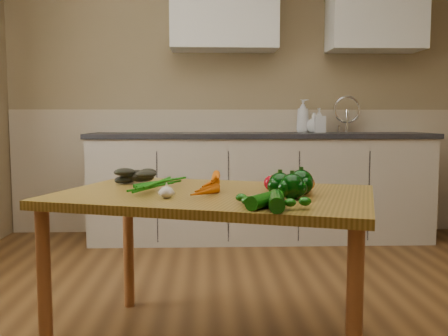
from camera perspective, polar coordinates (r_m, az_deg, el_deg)
name	(u,v)px	position (r m, az deg, el deg)	size (l,w,h in m)	color
room	(265,65)	(2.20, 4.67, 11.67)	(4.04, 5.04, 2.64)	brown
counter_run	(261,185)	(4.25, 4.27, -1.96)	(2.84, 0.64, 1.14)	#B1A694
upper_cabinets	(296,9)	(4.48, 8.23, 17.59)	(2.15, 0.35, 0.70)	silver
table	(214,210)	(2.15, -1.10, -4.84)	(1.51, 1.21, 0.70)	olive
soap_bottle_a	(303,116)	(4.43, 9.00, 5.90)	(0.11, 0.11, 0.29)	silver
soap_bottle_b	(319,120)	(4.38, 10.81, 5.37)	(0.09, 0.10, 0.21)	silver
soap_bottle_c	(314,123)	(4.41, 10.25, 5.12)	(0.13, 0.13, 0.17)	silver
carrot_bunch	(194,185)	(2.14, -3.48, -1.90)	(0.24, 0.19, 0.07)	#CB5704
leafy_greens	(138,174)	(2.48, -9.77, -0.64)	(0.19, 0.17, 0.09)	black
garlic_bulb	(167,192)	(1.99, -6.58, -2.78)	(0.06, 0.06, 0.05)	silver
pepper_a	(280,185)	(2.03, 6.42, -1.90)	(0.10, 0.10, 0.10)	black
pepper_b	(301,183)	(2.08, 8.80, -1.65)	(0.10, 0.10, 0.10)	black
pepper_c	(292,187)	(1.97, 7.78, -2.11)	(0.10, 0.10, 0.10)	black
tomato_a	(272,183)	(2.19, 5.55, -1.72)	(0.08, 0.08, 0.07)	maroon
tomato_b	(291,181)	(2.29, 7.65, -1.54)	(0.06, 0.06, 0.06)	#BB5404
tomato_c	(306,183)	(2.19, 9.35, -1.75)	(0.08, 0.08, 0.07)	#BB5404
zucchini_a	(276,201)	(1.75, 5.97, -3.77)	(0.06, 0.06, 0.20)	#094407
zucchini_b	(265,200)	(1.78, 4.70, -3.65)	(0.05, 0.05, 0.20)	#094407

